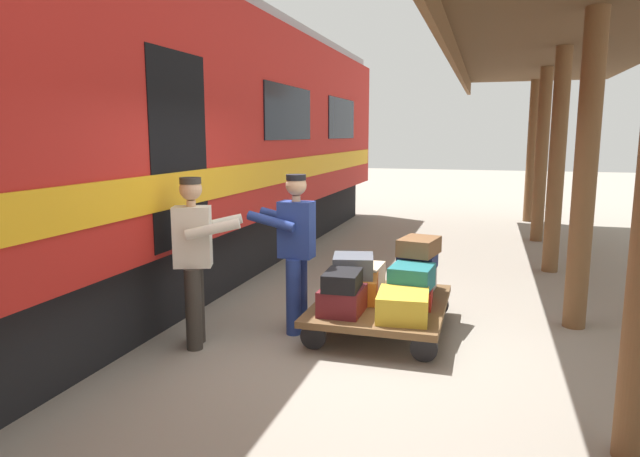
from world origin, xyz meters
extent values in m
plane|color=gray|center=(0.00, 0.00, 0.00)|extent=(60.00, 60.00, 0.00)
cylinder|color=brown|center=(-2.16, -9.39, 1.70)|extent=(0.24, 0.24, 3.40)
cylinder|color=brown|center=(-2.16, -6.71, 1.70)|extent=(0.24, 0.24, 3.40)
cylinder|color=brown|center=(-2.16, -4.03, 1.70)|extent=(0.24, 0.24, 3.40)
cylinder|color=brown|center=(-2.16, -1.34, 1.70)|extent=(0.24, 0.24, 3.40)
cube|color=brown|center=(-0.61, 0.00, 3.25)|extent=(0.08, 19.59, 0.30)
cube|color=#B21E19|center=(3.41, 0.00, 2.35)|extent=(3.00, 19.11, 2.90)
cube|color=black|center=(3.41, 0.00, 0.45)|extent=(2.55, 18.16, 0.90)
cube|color=gold|center=(1.90, 0.00, 1.55)|extent=(0.03, 18.73, 0.36)
cube|color=black|center=(1.90, -6.69, 2.45)|extent=(0.02, 2.10, 0.84)
cube|color=black|center=(1.90, -3.34, 2.45)|extent=(0.02, 2.10, 0.84)
cube|color=black|center=(1.96, 0.00, 1.95)|extent=(0.12, 1.10, 2.00)
cube|color=brown|center=(-0.12, -0.59, 0.30)|extent=(1.36, 1.79, 0.07)
cylinder|color=black|center=(-0.67, 0.13, 0.13)|extent=(0.26, 0.05, 0.26)
cylinder|color=black|center=(0.42, 0.13, 0.13)|extent=(0.26, 0.05, 0.26)
cylinder|color=black|center=(-0.67, -1.31, 0.13)|extent=(0.26, 0.05, 0.26)
cylinder|color=black|center=(0.42, -1.31, 0.13)|extent=(0.26, 0.05, 0.26)
cube|color=maroon|center=(0.18, -0.10, 0.46)|extent=(0.42, 0.52, 0.26)
cube|color=beige|center=(0.18, -1.09, 0.47)|extent=(0.43, 0.55, 0.27)
cube|color=#AD231E|center=(-0.43, -0.59, 0.42)|extent=(0.49, 0.53, 0.18)
cube|color=#9EA0A5|center=(-0.43, -1.09, 0.47)|extent=(0.43, 0.63, 0.28)
cube|color=gold|center=(-0.43, -0.10, 0.46)|extent=(0.53, 0.62, 0.26)
cube|color=#CC6B23|center=(0.18, -0.59, 0.46)|extent=(0.59, 0.62, 0.26)
cube|color=navy|center=(-0.44, -1.07, 0.69)|extent=(0.43, 0.44, 0.16)
cube|color=#1E666B|center=(-0.45, -0.58, 0.63)|extent=(0.46, 0.50, 0.24)
cube|color=brown|center=(-0.46, -1.05, 0.87)|extent=(0.47, 0.58, 0.19)
cube|color=#4C515B|center=(0.19, -0.61, 0.70)|extent=(0.52, 0.54, 0.23)
cube|color=black|center=(0.18, -0.06, 0.68)|extent=(0.36, 0.49, 0.18)
cylinder|color=navy|center=(0.75, -0.43, 0.41)|extent=(0.16, 0.16, 0.82)
cylinder|color=navy|center=(0.75, -0.23, 0.41)|extent=(0.16, 0.16, 0.82)
cube|color=navy|center=(0.75, -0.33, 1.12)|extent=(0.37, 0.23, 0.60)
cylinder|color=tan|center=(0.75, -0.33, 1.45)|extent=(0.09, 0.09, 0.06)
sphere|color=tan|center=(0.75, -0.33, 1.59)|extent=(0.22, 0.22, 0.22)
cylinder|color=black|center=(0.75, -0.33, 1.67)|extent=(0.21, 0.21, 0.06)
cylinder|color=navy|center=(0.96, -0.49, 1.22)|extent=(0.53, 0.12, 0.21)
cylinder|color=navy|center=(0.97, -0.17, 1.22)|extent=(0.53, 0.12, 0.21)
cylinder|color=#332D28|center=(1.56, 0.46, 0.41)|extent=(0.16, 0.16, 0.82)
cylinder|color=#332D28|center=(1.63, 0.27, 0.41)|extent=(0.16, 0.16, 0.82)
cube|color=silver|center=(1.59, 0.37, 1.12)|extent=(0.41, 0.33, 0.60)
cylinder|color=tan|center=(1.59, 0.37, 1.45)|extent=(0.09, 0.09, 0.06)
sphere|color=tan|center=(1.59, 0.37, 1.59)|extent=(0.22, 0.22, 0.22)
cylinder|color=#332D28|center=(1.59, 0.37, 1.67)|extent=(0.21, 0.21, 0.06)
cylinder|color=silver|center=(1.33, 0.44, 1.22)|extent=(0.53, 0.28, 0.21)
cylinder|color=silver|center=(1.44, 0.14, 1.22)|extent=(0.53, 0.28, 0.21)
camera|label=1|loc=(-1.17, 5.21, 2.11)|focal=31.52mm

